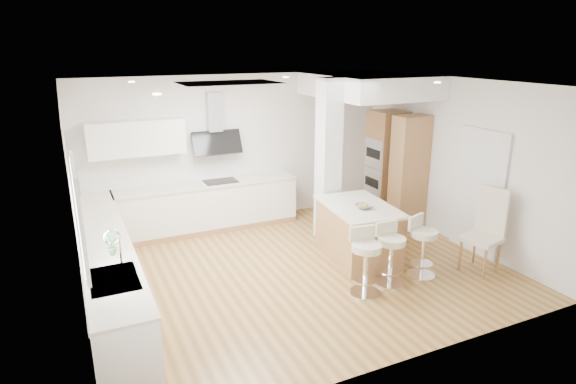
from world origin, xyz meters
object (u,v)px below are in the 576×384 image
bar_stool_c (422,243)px  peninsula (358,231)px  bar_stool_a (365,258)px  bar_stool_b (390,251)px  dining_chair (487,227)px

bar_stool_c → peninsula: bearing=97.8°
bar_stool_a → bar_stool_b: (0.48, 0.09, -0.02)m
bar_stool_b → bar_stool_c: bar_stool_c is taller
bar_stool_b → bar_stool_c: (0.57, 0.00, 0.01)m
bar_stool_c → dining_chair: 1.06m
bar_stool_b → dining_chair: bearing=-6.9°
peninsula → bar_stool_a: (-0.56, -1.04, 0.08)m
bar_stool_b → bar_stool_c: size_ratio=0.98×
bar_stool_c → dining_chair: dining_chair is taller
dining_chair → peninsula: bearing=128.4°
bar_stool_a → bar_stool_c: bearing=13.4°
peninsula → bar_stool_a: size_ratio=1.64×
peninsula → bar_stool_b: peninsula is taller
bar_stool_a → bar_stool_b: size_ratio=1.04×
bar_stool_a → bar_stool_b: 0.49m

